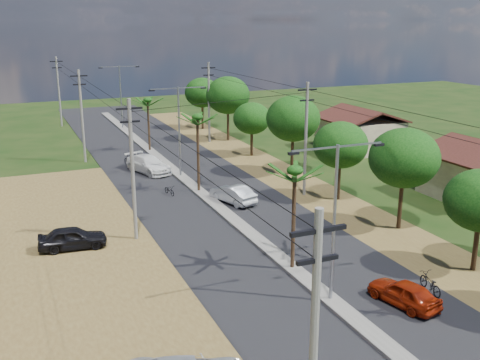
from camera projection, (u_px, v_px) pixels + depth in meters
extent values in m
plane|color=black|center=(330.00, 302.00, 27.92)|extent=(160.00, 160.00, 0.00)
cube|color=black|center=(221.00, 211.00, 41.18)|extent=(12.00, 110.00, 0.04)
cube|color=#605E56|center=(207.00, 198.00, 43.82)|extent=(1.00, 90.00, 0.18)
cube|color=brown|center=(3.00, 288.00, 29.34)|extent=(18.00, 46.00, 0.04)
cube|color=brown|center=(321.00, 197.00, 44.39)|extent=(5.00, 90.00, 0.03)
cube|color=gray|center=(360.00, 135.00, 60.15)|extent=(7.00, 7.00, 3.30)
cylinder|color=black|center=(477.00, 238.00, 30.90)|extent=(0.28, 0.28, 3.85)
cylinder|color=black|center=(401.00, 196.00, 37.14)|extent=(0.28, 0.28, 4.55)
ellipsoid|color=black|center=(404.00, 158.00, 36.43)|extent=(4.60, 4.60, 3.91)
cylinder|color=black|center=(339.00, 174.00, 43.29)|extent=(0.28, 0.28, 4.06)
ellipsoid|color=black|center=(341.00, 145.00, 42.65)|extent=(4.20, 4.20, 3.57)
cylinder|color=black|center=(292.00, 149.00, 50.34)|extent=(0.28, 0.28, 4.76)
ellipsoid|color=black|center=(293.00, 119.00, 49.59)|extent=(4.80, 4.80, 4.08)
cylinder|color=black|center=(252.00, 138.00, 57.42)|extent=(0.28, 0.28, 3.64)
ellipsoid|color=black|center=(252.00, 118.00, 56.85)|extent=(3.80, 3.80, 3.23)
cylinder|color=black|center=(228.00, 120.00, 64.55)|extent=(0.28, 0.28, 4.90)
ellipsoid|color=black|center=(228.00, 95.00, 63.78)|extent=(5.00, 5.00, 4.25)
cylinder|color=black|center=(202.00, 112.00, 71.59)|extent=(0.28, 0.28, 4.34)
ellipsoid|color=black|center=(202.00, 93.00, 70.91)|extent=(4.40, 4.40, 3.74)
cylinder|color=black|center=(294.00, 221.00, 30.66)|extent=(0.22, 0.22, 5.80)
cylinder|color=black|center=(198.00, 155.00, 44.76)|extent=(0.22, 0.22, 6.20)
cylinder|color=black|center=(149.00, 126.00, 59.00)|extent=(0.22, 0.22, 5.50)
cylinder|color=gray|center=(334.00, 226.00, 26.82)|extent=(0.16, 0.16, 8.00)
cube|color=gray|center=(360.00, 145.00, 26.20)|extent=(2.40, 0.08, 0.08)
cube|color=gray|center=(315.00, 149.00, 25.29)|extent=(2.40, 0.08, 0.08)
cube|color=black|center=(379.00, 145.00, 26.64)|extent=(0.50, 0.18, 0.12)
cube|color=black|center=(294.00, 153.00, 24.91)|extent=(0.50, 0.18, 0.12)
cylinder|color=gray|center=(179.00, 133.00, 48.93)|extent=(0.16, 0.16, 8.00)
cube|color=gray|center=(191.00, 87.00, 48.31)|extent=(2.40, 0.08, 0.08)
cube|color=gray|center=(164.00, 89.00, 47.41)|extent=(2.40, 0.08, 0.08)
cube|color=black|center=(203.00, 88.00, 48.75)|extent=(0.50, 0.18, 0.12)
cube|color=black|center=(152.00, 91.00, 47.02)|extent=(0.50, 0.18, 0.12)
cylinder|color=gray|center=(121.00, 98.00, 71.04)|extent=(0.16, 0.16, 8.00)
cube|color=gray|center=(129.00, 66.00, 70.42)|extent=(2.40, 0.08, 0.08)
cube|color=gray|center=(109.00, 67.00, 69.52)|extent=(2.40, 0.08, 0.08)
cube|color=black|center=(137.00, 67.00, 70.86)|extent=(0.50, 0.18, 0.12)
cube|color=black|center=(101.00, 68.00, 69.13)|extent=(0.50, 0.18, 0.12)
cube|color=black|center=(318.00, 231.00, 14.13)|extent=(1.60, 0.12, 0.12)
cube|color=black|center=(317.00, 260.00, 14.35)|extent=(1.20, 0.12, 0.12)
cylinder|color=#605E56|center=(133.00, 171.00, 34.66)|extent=(0.24, 0.24, 9.00)
cube|color=black|center=(129.00, 108.00, 33.58)|extent=(1.60, 0.12, 0.12)
cube|color=black|center=(130.00, 122.00, 33.80)|extent=(1.20, 0.12, 0.12)
cylinder|color=#605E56|center=(82.00, 117.00, 54.11)|extent=(0.24, 0.24, 9.00)
cube|color=black|center=(79.00, 76.00, 53.04)|extent=(1.60, 0.12, 0.12)
cube|color=black|center=(79.00, 84.00, 53.26)|extent=(1.20, 0.12, 0.12)
cylinder|color=#605E56|center=(59.00, 92.00, 72.69)|extent=(0.24, 0.24, 9.00)
cube|color=black|center=(56.00, 61.00, 71.62)|extent=(1.60, 0.12, 0.12)
cube|color=black|center=(57.00, 68.00, 71.84)|extent=(1.20, 0.12, 0.12)
cylinder|color=#605E56|center=(306.00, 140.00, 43.66)|extent=(0.24, 0.24, 9.00)
cube|color=black|center=(307.00, 90.00, 42.59)|extent=(1.60, 0.12, 0.12)
cube|color=black|center=(307.00, 100.00, 42.81)|extent=(1.20, 0.12, 0.12)
cylinder|color=#605E56|center=(209.00, 103.00, 63.12)|extent=(0.24, 0.24, 9.00)
cube|color=black|center=(208.00, 68.00, 62.05)|extent=(1.60, 0.12, 0.12)
cube|color=black|center=(209.00, 75.00, 62.27)|extent=(1.20, 0.12, 0.12)
imported|color=maroon|center=(404.00, 293.00, 27.41)|extent=(2.30, 3.99, 1.28)
imported|color=#ADB1B6|center=(233.00, 194.00, 42.77)|extent=(2.60, 4.42, 1.38)
imported|color=silver|center=(149.00, 165.00, 51.24)|extent=(3.76, 5.67, 1.53)
imported|color=black|center=(73.00, 238.00, 34.17)|extent=(4.20, 2.02, 1.38)
imported|color=black|center=(430.00, 284.00, 28.70)|extent=(0.97, 1.98, 1.00)
imported|color=black|center=(169.00, 190.00, 44.76)|extent=(0.82, 1.59, 0.80)
imported|color=black|center=(129.00, 161.00, 53.45)|extent=(1.03, 1.94, 1.12)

